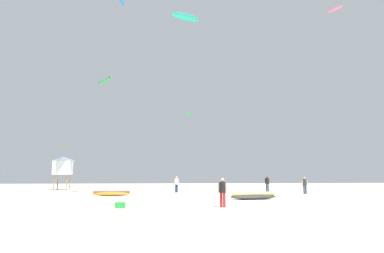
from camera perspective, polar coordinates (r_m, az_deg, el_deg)
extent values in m
plane|color=beige|center=(13.42, 6.40, -16.32)|extent=(120.00, 120.00, 0.00)
cylinder|color=#B21E23|center=(19.69, 5.07, -12.58)|extent=(0.16, 0.16, 0.83)
cylinder|color=#B21E23|center=(19.62, 5.61, -12.59)|extent=(0.16, 0.16, 0.83)
cylinder|color=black|center=(19.62, 5.31, -10.47)|extent=(0.38, 0.38, 0.62)
cylinder|color=tan|center=(19.70, 4.69, -10.54)|extent=(0.11, 0.11, 0.57)
cylinder|color=tan|center=(19.54, 5.93, -10.54)|extent=(0.11, 0.11, 0.57)
sphere|color=tan|center=(19.60, 5.29, -9.22)|extent=(0.22, 0.22, 0.22)
cylinder|color=navy|center=(35.76, -2.85, -10.69)|extent=(0.16, 0.16, 0.85)
cylinder|color=navy|center=(35.88, -2.59, -10.68)|extent=(0.16, 0.16, 0.85)
cylinder|color=silver|center=(35.80, -2.71, -9.50)|extent=(0.39, 0.39, 0.63)
cylinder|color=tan|center=(35.66, -3.01, -9.54)|extent=(0.11, 0.11, 0.58)
cylinder|color=tan|center=(35.93, -2.41, -9.54)|extent=(0.11, 0.11, 0.58)
sphere|color=tan|center=(35.79, -2.71, -8.80)|extent=(0.23, 0.23, 0.23)
cylinder|color=navy|center=(38.69, 13.07, -10.30)|extent=(0.16, 0.16, 0.86)
cylinder|color=navy|center=(38.77, 12.80, -10.30)|extent=(0.16, 0.16, 0.86)
cylinder|color=black|center=(38.70, 12.90, -9.19)|extent=(0.39, 0.39, 0.65)
cylinder|color=brown|center=(38.61, 13.21, -9.22)|extent=(0.11, 0.11, 0.59)
cylinder|color=brown|center=(38.80, 12.58, -9.23)|extent=(0.11, 0.11, 0.59)
sphere|color=brown|center=(38.70, 12.87, -8.53)|extent=(0.23, 0.23, 0.23)
cylinder|color=navy|center=(34.80, 19.14, -10.33)|extent=(0.15, 0.15, 0.82)
cylinder|color=navy|center=(34.73, 18.85, -10.35)|extent=(0.15, 0.15, 0.82)
cylinder|color=#2D2D33|center=(34.74, 18.94, -9.15)|extent=(0.38, 0.38, 0.62)
cylinder|color=tan|center=(34.82, 19.28, -9.17)|extent=(0.11, 0.11, 0.57)
cylinder|color=tan|center=(34.66, 18.60, -9.21)|extent=(0.11, 0.11, 0.57)
sphere|color=tan|center=(34.73, 18.91, -8.45)|extent=(0.22, 0.22, 0.22)
ellipsoid|color=#2D2D33|center=(26.20, 10.61, -11.87)|extent=(3.91, 1.70, 0.46)
cylinder|color=yellow|center=(26.19, 10.60, -11.50)|extent=(3.46, 0.74, 0.17)
ellipsoid|color=orange|center=(30.99, -13.78, -11.25)|extent=(3.49, 1.02, 0.38)
cylinder|color=red|center=(30.98, -13.77, -10.96)|extent=(3.20, 0.19, 0.15)
cylinder|color=#8C704C|center=(45.17, -20.42, -9.03)|extent=(0.14, 0.14, 1.90)
cylinder|color=#8C704C|center=(43.72, -20.93, -9.04)|extent=(0.14, 0.14, 1.90)
cylinder|color=#8C704C|center=(45.58, -22.26, -8.92)|extent=(0.14, 0.14, 1.90)
cylinder|color=#8C704C|center=(44.14, -22.83, -8.93)|extent=(0.14, 0.14, 1.90)
cube|color=silver|center=(44.65, -21.48, -6.68)|extent=(2.00, 2.00, 1.70)
pyramid|color=slate|center=(44.68, -21.41, -5.23)|extent=(2.30, 2.30, 0.55)
cube|color=green|center=(19.61, -12.34, -13.18)|extent=(0.56, 0.36, 0.32)
ellipsoid|color=green|center=(44.27, -14.89, 7.67)|extent=(2.87, 3.44, 0.76)
cylinder|color=purple|center=(44.31, -14.88, 7.87)|extent=(1.99, 2.71, 0.15)
ellipsoid|color=#E5598C|center=(50.00, 23.48, 18.12)|extent=(1.66, 2.45, 0.24)
ellipsoid|color=green|center=(50.08, -0.47, 2.30)|extent=(1.35, 2.50, 0.43)
ellipsoid|color=#19B29E|center=(44.07, -1.08, 18.42)|extent=(4.06, 2.55, 0.67)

